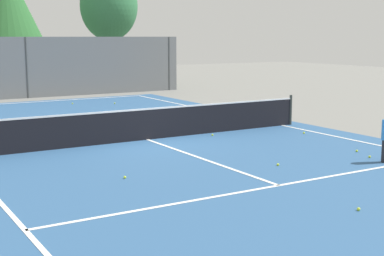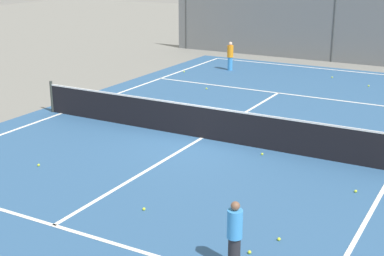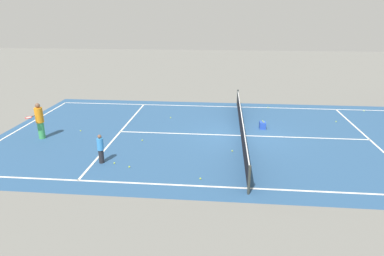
{
  "view_description": "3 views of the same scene",
  "coord_description": "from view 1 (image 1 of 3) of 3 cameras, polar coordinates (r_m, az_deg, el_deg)",
  "views": [
    {
      "loc": [
        -7.73,
        -15.5,
        3.23
      ],
      "look_at": [
        0.5,
        -1.9,
        0.6
      ],
      "focal_mm": 52.08,
      "sensor_mm": 36.0,
      "label": 1
    },
    {
      "loc": [
        7.37,
        -13.87,
        5.28
      ],
      "look_at": [
        0.37,
        -1.28,
        0.73
      ],
      "focal_mm": 51.8,
      "sensor_mm": 36.0,
      "label": 2
    },
    {
      "loc": [
        16.48,
        -1.0,
        6.12
      ],
      "look_at": [
        0.9,
        -2.47,
        0.65
      ],
      "focal_mm": 31.52,
      "sensor_mm": 36.0,
      "label": 3
    }
  ],
  "objects": [
    {
      "name": "tennis_net",
      "position": [
        17.53,
        -4.62,
        0.43
      ],
      "size": [
        11.9,
        0.1,
        1.1
      ],
      "color": "#333833",
      "rests_on": "ground_plane"
    },
    {
      "name": "tennis_ball_13",
      "position": [
        12.9,
        -6.89,
        -5.03
      ],
      "size": [
        0.07,
        0.07,
        0.07
      ],
      "primitive_type": "sphere",
      "color": "#CCE533",
      "rests_on": "ground_plane"
    },
    {
      "name": "tennis_ball_3",
      "position": [
        21.9,
        -17.79,
        0.54
      ],
      "size": [
        0.07,
        0.07,
        0.07
      ],
      "primitive_type": "sphere",
      "color": "#CCE533",
      "rests_on": "ground_plane"
    },
    {
      "name": "tennis_ball_7",
      "position": [
        16.38,
        16.52,
        -2.26
      ],
      "size": [
        0.07,
        0.07,
        0.07
      ],
      "primitive_type": "sphere",
      "color": "#CCE533",
      "rests_on": "ground_plane"
    },
    {
      "name": "tennis_ball_2",
      "position": [
        18.24,
        2.1,
        -0.71
      ],
      "size": [
        0.07,
        0.07,
        0.07
      ],
      "primitive_type": "sphere",
      "color": "#CCE533",
      "rests_on": "ground_plane"
    },
    {
      "name": "perimeter_fence",
      "position": [
        30.54,
        -16.56,
        5.94
      ],
      "size": [
        18.0,
        0.12,
        3.2
      ],
      "color": "slate",
      "rests_on": "ground_plane"
    },
    {
      "name": "ground_plane",
      "position": [
        17.62,
        -4.6,
        -1.21
      ],
      "size": [
        80.0,
        80.0,
        0.0
      ],
      "primitive_type": "plane",
      "color": "slate"
    },
    {
      "name": "tennis_ball_5",
      "position": [
        27.37,
        -12.15,
        2.47
      ],
      "size": [
        0.07,
        0.07,
        0.07
      ],
      "primitive_type": "sphere",
      "color": "#CCE533",
      "rests_on": "ground_plane"
    },
    {
      "name": "tennis_ball_10",
      "position": [
        27.14,
        -7.93,
        2.53
      ],
      "size": [
        0.07,
        0.07,
        0.07
      ],
      "primitive_type": "sphere",
      "color": "#CCE533",
      "rests_on": "ground_plane"
    },
    {
      "name": "tennis_ball_8",
      "position": [
        18.98,
        11.4,
        -0.5
      ],
      "size": [
        0.07,
        0.07,
        0.07
      ],
      "primitive_type": "sphere",
      "color": "#CCE533",
      "rests_on": "ground_plane"
    },
    {
      "name": "tree_1",
      "position": [
        36.66,
        -8.51,
        12.24
      ],
      "size": [
        3.66,
        3.64,
        7.35
      ],
      "color": "brown",
      "rests_on": "ground_plane"
    },
    {
      "name": "ball_crate",
      "position": [
        18.18,
        -9.92,
        -0.41
      ],
      "size": [
        0.47,
        0.33,
        0.43
      ],
      "color": "blue",
      "rests_on": "ground_plane"
    },
    {
      "name": "tennis_ball_1",
      "position": [
        15.69,
        17.73,
        -2.82
      ],
      "size": [
        0.07,
        0.07,
        0.07
      ],
      "primitive_type": "sphere",
      "color": "#CCE533",
      "rests_on": "ground_plane"
    },
    {
      "name": "tennis_ball_11",
      "position": [
        17.47,
        -6.5,
        -1.22
      ],
      "size": [
        0.07,
        0.07,
        0.07
      ],
      "primitive_type": "sphere",
      "color": "#CCE533",
      "rests_on": "ground_plane"
    },
    {
      "name": "tree_0",
      "position": [
        35.59,
        -18.55,
        12.23
      ],
      "size": [
        4.32,
        4.32,
        7.71
      ],
      "color": "brown",
      "rests_on": "ground_plane"
    },
    {
      "name": "tennis_ball_0",
      "position": [
        10.97,
        16.69,
        -7.96
      ],
      "size": [
        0.07,
        0.07,
        0.07
      ],
      "primitive_type": "sphere",
      "color": "#CCE533",
      "rests_on": "ground_plane"
    },
    {
      "name": "court_surface",
      "position": [
        17.62,
        -4.6,
        -1.2
      ],
      "size": [
        13.0,
        25.0,
        0.01
      ],
      "color": "#2D5684",
      "rests_on": "ground_plane"
    },
    {
      "name": "tennis_ball_12",
      "position": [
        14.21,
        8.79,
        -3.72
      ],
      "size": [
        0.07,
        0.07,
        0.07
      ],
      "primitive_type": "sphere",
      "color": "#CCE533",
      "rests_on": "ground_plane"
    }
  ]
}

